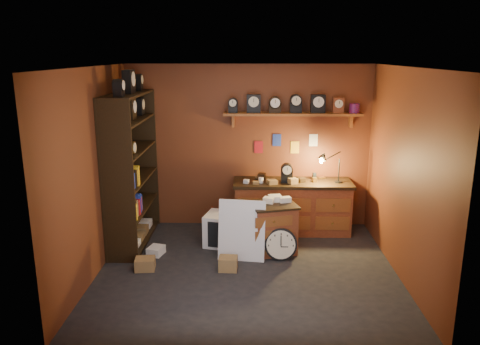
% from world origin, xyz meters
% --- Properties ---
extents(floor, '(4.00, 4.00, 0.00)m').
position_xyz_m(floor, '(0.00, 0.00, 0.00)').
color(floor, black).
rests_on(floor, ground).
extents(room_shell, '(4.02, 3.62, 2.71)m').
position_xyz_m(room_shell, '(0.04, 0.11, 1.72)').
color(room_shell, brown).
rests_on(room_shell, ground).
extents(shelving_unit, '(0.47, 1.60, 2.58)m').
position_xyz_m(shelving_unit, '(-1.79, 0.98, 1.25)').
color(shelving_unit, black).
rests_on(shelving_unit, ground).
extents(workbench, '(1.91, 0.66, 1.36)m').
position_xyz_m(workbench, '(0.72, 1.47, 0.47)').
color(workbench, brown).
rests_on(workbench, ground).
extents(low_cabinet, '(0.77, 0.70, 0.83)m').
position_xyz_m(low_cabinet, '(0.37, 0.64, 0.40)').
color(low_cabinet, brown).
rests_on(low_cabinet, ground).
extents(big_round_clock, '(0.46, 0.16, 0.47)m').
position_xyz_m(big_round_clock, '(0.47, 0.36, 0.23)').
color(big_round_clock, black).
rests_on(big_round_clock, ground).
extents(white_panel, '(0.68, 0.27, 0.88)m').
position_xyz_m(white_panel, '(-0.09, 0.38, 0.00)').
color(white_panel, silver).
rests_on(white_panel, ground).
extents(mini_fridge, '(0.57, 0.59, 0.49)m').
position_xyz_m(mini_fridge, '(-0.40, 0.88, 0.25)').
color(mini_fridge, silver).
rests_on(mini_fridge, ground).
extents(floor_box_a, '(0.29, 0.25, 0.16)m').
position_xyz_m(floor_box_a, '(-1.39, -0.00, 0.08)').
color(floor_box_a, olive).
rests_on(floor_box_a, ground).
extents(floor_box_b, '(0.26, 0.29, 0.12)m').
position_xyz_m(floor_box_b, '(-1.34, 0.48, 0.06)').
color(floor_box_b, white).
rests_on(floor_box_b, ground).
extents(floor_box_c, '(0.26, 0.22, 0.19)m').
position_xyz_m(floor_box_c, '(-0.26, 0.01, 0.09)').
color(floor_box_c, olive).
rests_on(floor_box_c, ground).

